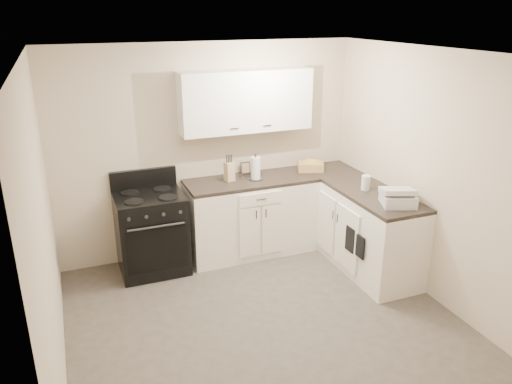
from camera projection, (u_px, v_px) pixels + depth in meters
name	position (u px, v px, depth m)	size (l,w,h in m)	color
floor	(266.00, 325.00, 4.76)	(3.60, 3.60, 0.00)	#473F38
ceiling	(268.00, 54.00, 3.89)	(3.60, 3.60, 0.00)	white
wall_back	(208.00, 151.00, 5.89)	(3.60, 3.60, 0.00)	beige
wall_right	(434.00, 178.00, 4.94)	(3.60, 3.60, 0.00)	beige
wall_left	(44.00, 235.00, 3.70)	(3.60, 3.60, 0.00)	beige
wall_front	(393.00, 314.00, 2.75)	(3.60, 3.60, 0.00)	beige
base_cabinets_back	(251.00, 217.00, 6.06)	(1.55, 0.60, 0.90)	white
base_cabinets_right	(356.00, 224.00, 5.86)	(0.60, 1.90, 0.90)	white
countertop_back	(251.00, 181.00, 5.89)	(1.55, 0.60, 0.04)	black
countertop_right	(359.00, 187.00, 5.70)	(0.60, 1.90, 0.04)	black
upper_cabinets	(246.00, 101.00, 5.71)	(1.55, 0.30, 0.70)	white
stove	(152.00, 233.00, 5.61)	(0.75, 0.64, 0.90)	black
knife_block	(229.00, 172.00, 5.79)	(0.10, 0.09, 0.22)	tan
paper_towel	(256.00, 168.00, 5.84)	(0.11, 0.11, 0.27)	white
picture_frame	(245.00, 168.00, 6.07)	(0.12, 0.02, 0.14)	black
wicker_basket	(310.00, 167.00, 6.18)	(0.31, 0.21, 0.10)	tan
countertop_grill	(398.00, 199.00, 5.10)	(0.32, 0.30, 0.12)	silver
glass_jar	(366.00, 183.00, 5.52)	(0.10, 0.10, 0.16)	silver
oven_mitt_near	(360.00, 247.00, 5.23)	(0.02, 0.14, 0.25)	black
oven_mitt_far	(350.00, 239.00, 5.40)	(0.02, 0.16, 0.28)	black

